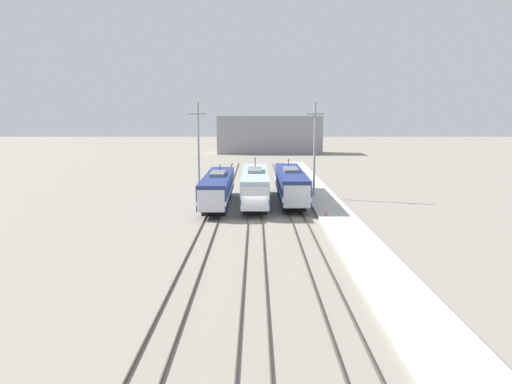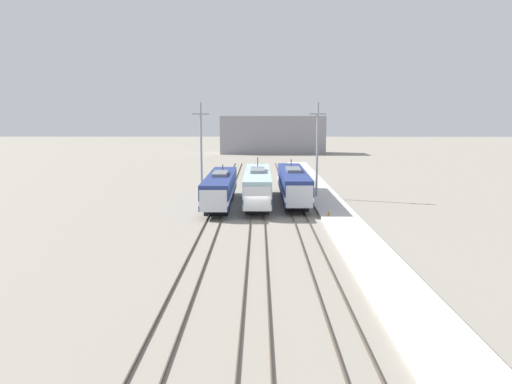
{
  "view_description": "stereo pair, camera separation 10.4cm",
  "coord_description": "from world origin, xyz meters",
  "px_view_note": "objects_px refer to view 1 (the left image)",
  "views": [
    {
      "loc": [
        0.12,
        -50.22,
        10.58
      ],
      "look_at": [
        -0.15,
        2.84,
        2.41
      ],
      "focal_mm": 35.0,
      "sensor_mm": 36.0,
      "label": 1
    },
    {
      "loc": [
        0.22,
        -50.22,
        10.58
      ],
      "look_at": [
        -0.15,
        2.84,
        2.41
      ],
      "focal_mm": 35.0,
      "sensor_mm": 36.0,
      "label": 2
    }
  ],
  "objects_px": {
    "locomotive_far_right": "(293,185)",
    "catenary_tower_right": "(317,149)",
    "traffic_cone": "(329,213)",
    "locomotive_center": "(257,186)",
    "locomotive_far_left": "(220,189)",
    "catenary_tower_left": "(201,149)"
  },
  "relations": [
    {
      "from": "locomotive_far_right",
      "to": "catenary_tower_right",
      "type": "xyz_separation_m",
      "value": [
        3.15,
        2.56,
        4.24
      ]
    },
    {
      "from": "locomotive_far_left",
      "to": "locomotive_center",
      "type": "height_order",
      "value": "locomotive_center"
    },
    {
      "from": "locomotive_far_left",
      "to": "catenary_tower_right",
      "type": "bearing_deg",
      "value": 24.29
    },
    {
      "from": "locomotive_center",
      "to": "locomotive_far_right",
      "type": "relative_size",
      "value": 0.97
    },
    {
      "from": "catenary_tower_left",
      "to": "catenary_tower_right",
      "type": "relative_size",
      "value": 1.0
    },
    {
      "from": "locomotive_center",
      "to": "catenary_tower_right",
      "type": "relative_size",
      "value": 1.58
    },
    {
      "from": "traffic_cone",
      "to": "locomotive_far_left",
      "type": "bearing_deg",
      "value": 147.93
    },
    {
      "from": "locomotive_far_left",
      "to": "locomotive_center",
      "type": "bearing_deg",
      "value": 10.08
    },
    {
      "from": "locomotive_center",
      "to": "locomotive_far_right",
      "type": "height_order",
      "value": "locomotive_center"
    },
    {
      "from": "catenary_tower_right",
      "to": "catenary_tower_left",
      "type": "bearing_deg",
      "value": 180.0
    },
    {
      "from": "locomotive_far_right",
      "to": "traffic_cone",
      "type": "height_order",
      "value": "locomotive_far_right"
    },
    {
      "from": "catenary_tower_right",
      "to": "traffic_cone",
      "type": "bearing_deg",
      "value": -90.71
    },
    {
      "from": "locomotive_center",
      "to": "traffic_cone",
      "type": "xyz_separation_m",
      "value": [
        7.41,
        -8.2,
        -1.65
      ]
    },
    {
      "from": "catenary_tower_left",
      "to": "traffic_cone",
      "type": "xyz_separation_m",
      "value": [
        14.62,
        -12.82,
        -5.81
      ]
    },
    {
      "from": "locomotive_center",
      "to": "traffic_cone",
      "type": "height_order",
      "value": "locomotive_center"
    },
    {
      "from": "locomotive_far_left",
      "to": "catenary_tower_right",
      "type": "height_order",
      "value": "catenary_tower_right"
    },
    {
      "from": "locomotive_far_right",
      "to": "catenary_tower_right",
      "type": "bearing_deg",
      "value": 39.1
    },
    {
      "from": "catenary_tower_right",
      "to": "traffic_cone",
      "type": "relative_size",
      "value": 24.53
    },
    {
      "from": "catenary_tower_left",
      "to": "traffic_cone",
      "type": "height_order",
      "value": "catenary_tower_left"
    },
    {
      "from": "traffic_cone",
      "to": "locomotive_center",
      "type": "bearing_deg",
      "value": 132.11
    },
    {
      "from": "locomotive_far_left",
      "to": "locomotive_center",
      "type": "relative_size",
      "value": 0.97
    },
    {
      "from": "locomotive_far_left",
      "to": "traffic_cone",
      "type": "relative_size",
      "value": 37.75
    }
  ]
}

